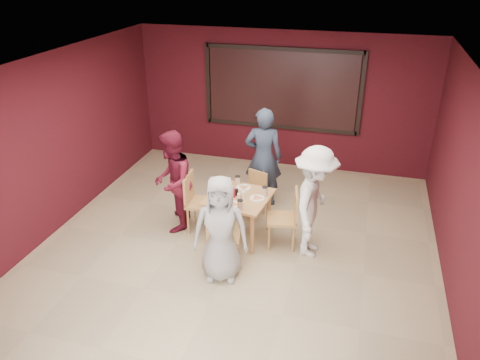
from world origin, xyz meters
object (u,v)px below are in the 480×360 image
(dining_table, at_px, (239,201))
(chair_front, at_px, (223,237))
(diner_back, at_px, (263,157))
(diner_right, at_px, (314,202))
(diner_left, at_px, (173,182))
(diner_front, at_px, (221,229))
(chair_back, at_px, (254,191))
(chair_right, at_px, (287,215))
(chair_left, at_px, (197,199))

(dining_table, height_order, chair_front, chair_front)
(chair_front, height_order, diner_back, diner_back)
(diner_right, bearing_deg, diner_left, 90.90)
(dining_table, relative_size, chair_front, 1.11)
(diner_front, bearing_deg, chair_back, 78.00)
(diner_back, distance_m, diner_right, 1.70)
(diner_front, xyz_separation_m, diner_left, (-1.14, 1.05, 0.06))
(diner_front, height_order, diner_right, diner_right)
(dining_table, distance_m, diner_left, 1.12)
(dining_table, distance_m, chair_right, 0.78)
(diner_left, bearing_deg, diner_front, 34.98)
(dining_table, xyz_separation_m, diner_right, (1.18, -0.13, 0.22))
(diner_front, bearing_deg, chair_left, 112.94)
(chair_front, distance_m, chair_right, 1.12)
(chair_right, relative_size, diner_back, 0.52)
(chair_back, bearing_deg, diner_right, -38.92)
(chair_left, height_order, chair_right, chair_left)
(diner_front, relative_size, diner_right, 0.90)
(chair_front, relative_size, chair_left, 0.96)
(chair_front, xyz_separation_m, chair_left, (-0.73, 0.91, 0.02))
(diner_right, bearing_deg, diner_back, 42.93)
(diner_back, relative_size, diner_right, 1.04)
(diner_front, height_order, diner_back, diner_back)
(chair_right, distance_m, diner_right, 0.53)
(chair_left, xyz_separation_m, chair_right, (1.49, -0.09, -0.02))
(chair_front, distance_m, diner_back, 2.09)
(chair_right, xyz_separation_m, diner_back, (-0.66, 1.24, 0.37))
(dining_table, height_order, chair_left, chair_left)
(chair_back, relative_size, diner_front, 0.50)
(chair_front, bearing_deg, chair_left, 128.71)
(chair_left, relative_size, chair_right, 1.03)
(diner_right, bearing_deg, chair_back, 55.29)
(chair_front, relative_size, diner_back, 0.52)
(dining_table, xyz_separation_m, chair_front, (0.02, -0.86, -0.12))
(chair_front, xyz_separation_m, diner_left, (-1.12, 0.86, 0.31))
(chair_left, bearing_deg, diner_right, -5.50)
(chair_back, bearing_deg, chair_left, -137.04)
(chair_front, distance_m, diner_right, 1.41)
(dining_table, height_order, diner_front, diner_front)
(diner_back, bearing_deg, diner_right, 118.45)
(dining_table, distance_m, chair_front, 0.87)
(dining_table, xyz_separation_m, chair_back, (0.06, 0.78, -0.20))
(diner_back, bearing_deg, chair_left, 44.01)
(dining_table, xyz_separation_m, diner_back, (0.11, 1.20, 0.25))
(diner_back, bearing_deg, chair_right, 107.98)
(dining_table, distance_m, diner_back, 1.23)
(diner_front, bearing_deg, dining_table, 80.79)
(dining_table, relative_size, chair_left, 1.06)
(chair_left, xyz_separation_m, diner_left, (-0.38, -0.05, 0.29))
(diner_back, distance_m, diner_left, 1.70)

